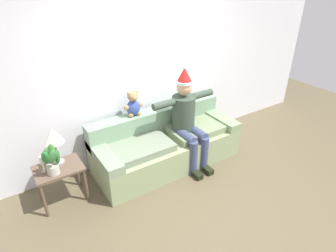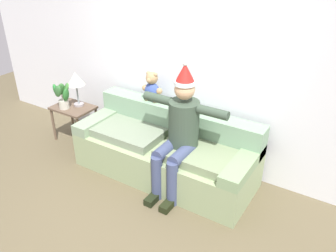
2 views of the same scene
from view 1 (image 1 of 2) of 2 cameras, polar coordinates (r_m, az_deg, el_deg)
ground_plane at (r=3.88m, az=8.09°, el=-14.56°), size 10.00×10.00×0.00m
back_wall at (r=4.30m, az=-4.30°, el=11.19°), size 7.00×0.10×2.70m
couch at (r=4.33m, az=-0.48°, el=-3.63°), size 2.20×0.86×0.80m
person_seated at (r=4.13m, az=3.87°, el=1.73°), size 1.02×0.77×1.52m
teddy_bear at (r=4.06m, az=-7.00°, el=4.26°), size 0.29×0.17×0.38m
side_table at (r=3.82m, az=-21.01°, el=-8.79°), size 0.57×0.42×0.52m
table_lamp at (r=3.65m, az=-22.04°, el=-2.16°), size 0.24×0.24×0.49m
potted_plant at (r=3.57m, az=-22.38°, el=-6.29°), size 0.23×0.26×0.39m
candle_tall at (r=3.66m, az=-23.99°, el=-6.72°), size 0.04×0.04×0.24m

